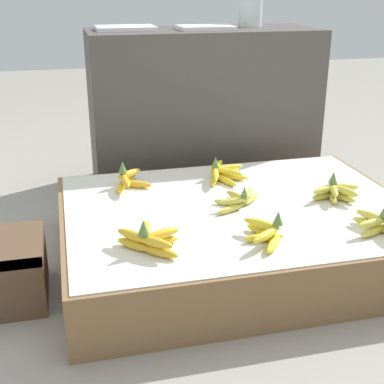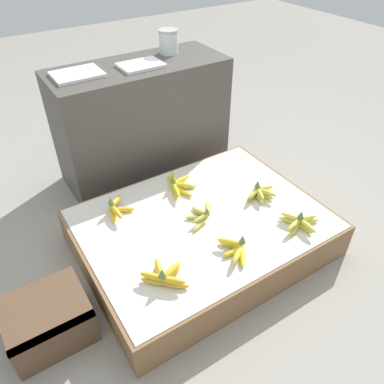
% 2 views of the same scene
% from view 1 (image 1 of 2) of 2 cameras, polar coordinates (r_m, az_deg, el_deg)
% --- Properties ---
extents(ground_plane, '(10.00, 10.00, 0.00)m').
position_cam_1_polar(ground_plane, '(2.09, 4.77, -6.85)').
color(ground_plane, gray).
extents(display_platform, '(1.30, 0.98, 0.21)m').
position_cam_1_polar(display_platform, '(2.04, 4.86, -4.24)').
color(display_platform, olive).
rests_on(display_platform, ground_plane).
extents(back_vendor_table, '(1.13, 0.46, 0.78)m').
position_cam_1_polar(back_vendor_table, '(2.76, 1.16, 8.96)').
color(back_vendor_table, '#4C4742').
rests_on(back_vendor_table, ground_plane).
extents(banana_bunch_front_left, '(0.21, 0.21, 0.11)m').
position_cam_1_polar(banana_bunch_front_left, '(1.67, -4.59, -5.03)').
color(banana_bunch_front_left, gold).
rests_on(banana_bunch_front_left, display_platform).
extents(banana_bunch_front_midleft, '(0.14, 0.22, 0.10)m').
position_cam_1_polar(banana_bunch_front_midleft, '(1.73, 7.96, -4.33)').
color(banana_bunch_front_midleft, yellow).
rests_on(banana_bunch_front_midleft, display_platform).
extents(banana_bunch_front_midright, '(0.23, 0.22, 0.10)m').
position_cam_1_polar(banana_bunch_front_midright, '(1.88, 19.68, -3.24)').
color(banana_bunch_front_midright, '#DBCC4C').
rests_on(banana_bunch_front_midright, display_platform).
extents(banana_bunch_middle_midleft, '(0.22, 0.18, 0.08)m').
position_cam_1_polar(banana_bunch_middle_midleft, '(1.99, 4.96, -0.81)').
color(banana_bunch_middle_midleft, gold).
rests_on(banana_bunch_middle_midleft, display_platform).
extents(banana_bunch_middle_midright, '(0.20, 0.15, 0.10)m').
position_cam_1_polar(banana_bunch_middle_midright, '(2.11, 15.06, 0.04)').
color(banana_bunch_middle_midright, gold).
rests_on(banana_bunch_middle_midright, display_platform).
extents(banana_bunch_back_left, '(0.16, 0.23, 0.11)m').
position_cam_1_polar(banana_bunch_back_left, '(2.18, -6.87, 1.34)').
color(banana_bunch_back_left, gold).
rests_on(banana_bunch_back_left, display_platform).
extents(banana_bunch_back_midleft, '(0.19, 0.26, 0.10)m').
position_cam_1_polar(banana_bunch_back_midleft, '(2.26, 3.16, 2.06)').
color(banana_bunch_back_midleft, yellow).
rests_on(banana_bunch_back_midleft, display_platform).
extents(glass_jar, '(0.13, 0.13, 0.15)m').
position_cam_1_polar(glass_jar, '(2.85, 6.22, 18.66)').
color(glass_jar, silver).
rests_on(glass_jar, back_vendor_table).
extents(foam_tray_white, '(0.26, 0.19, 0.02)m').
position_cam_1_polar(foam_tray_white, '(2.66, 1.46, 17.14)').
color(foam_tray_white, white).
rests_on(foam_tray_white, back_vendor_table).
extents(foam_tray_dark, '(0.28, 0.22, 0.02)m').
position_cam_1_polar(foam_tray_dark, '(2.64, -7.12, 16.97)').
color(foam_tray_dark, white).
rests_on(foam_tray_dark, back_vendor_table).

